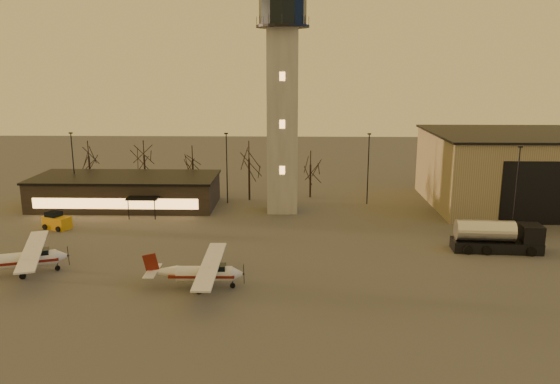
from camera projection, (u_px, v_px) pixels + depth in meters
name	position (u px, v px, depth m)	size (l,w,h in m)	color
ground	(275.00, 304.00, 45.25)	(220.00, 220.00, 0.00)	#403E3B
control_tower	(283.00, 89.00, 70.77)	(6.80, 6.80, 32.60)	gray
hangar	(540.00, 169.00, 76.27)	(30.60, 20.60, 10.30)	#988A63
terminal	(126.00, 191.00, 76.45)	(25.40, 12.20, 4.30)	black
light_poles	(286.00, 170.00, 74.20)	(58.50, 12.25, 10.14)	black
tree_row	(193.00, 156.00, 82.38)	(37.20, 9.20, 8.80)	black
cessna_front	(206.00, 276.00, 48.29)	(9.34, 11.81, 3.27)	silver
cessna_rear	(29.00, 262.00, 51.73)	(9.96, 12.20, 3.42)	silver
fuel_truck	(496.00, 239.00, 57.90)	(9.29, 3.50, 3.39)	black
service_cart	(57.00, 222.00, 66.07)	(3.68, 3.04, 2.07)	#C0830B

